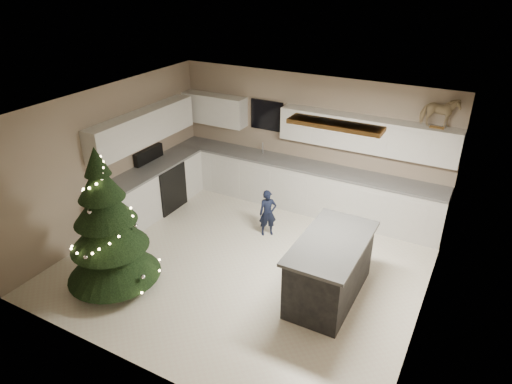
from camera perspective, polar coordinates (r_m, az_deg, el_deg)
ground_plane at (r=7.61m, az=-1.27°, el=-8.80°), size 5.50×5.50×0.00m
room_shell at (r=6.73m, az=-1.24°, el=3.33°), size 5.52×5.02×2.61m
cabinetry at (r=8.87m, az=-1.19°, el=2.35°), size 5.50×3.20×2.00m
island at (r=6.76m, az=9.22°, el=-9.42°), size 0.90×1.70×0.95m
bar_stool at (r=6.94m, az=6.05°, el=-8.56°), size 0.30×0.30×0.58m
christmas_tree at (r=6.94m, az=-17.98°, el=-4.93°), size 1.42×1.37×2.27m
toddler at (r=8.13m, az=1.48°, el=-2.65°), size 0.38×0.36×0.87m
rocking_horse at (r=8.02m, az=21.96°, el=9.23°), size 0.63×0.41×0.51m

